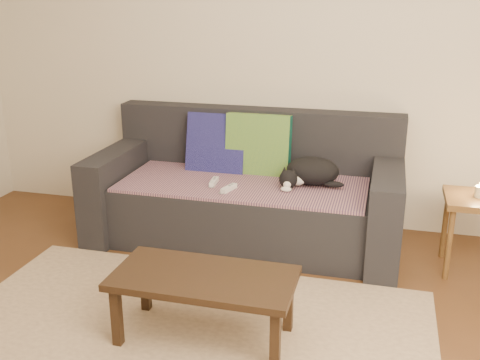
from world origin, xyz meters
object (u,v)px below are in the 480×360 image
object	(u,v)px
cat	(310,172)
wii_remote_b	(214,182)
side_table	(477,210)
wii_remote_a	(229,188)
coffee_table	(204,283)
sofa	(247,196)

from	to	relation	value
cat	wii_remote_b	size ratio (longest dim) A/B	2.88
cat	side_table	world-z (taller)	cat
cat	wii_remote_b	bearing A→B (deg)	-174.47
wii_remote_a	coffee_table	xyz separation A→B (m)	(0.16, -1.00, -0.14)
sofa	cat	size ratio (longest dim) A/B	4.87
wii_remote_a	coffee_table	world-z (taller)	wii_remote_a
sofa	cat	bearing A→B (deg)	-3.00
sofa	coffee_table	world-z (taller)	sofa
side_table	cat	bearing A→B (deg)	173.33
wii_remote_a	wii_remote_b	world-z (taller)	same
wii_remote_b	coffee_table	world-z (taller)	wii_remote_b
cat	coffee_table	bearing A→B (deg)	-113.04
sofa	coffee_table	bearing A→B (deg)	-85.15
side_table	coffee_table	world-z (taller)	side_table
sofa	wii_remote_b	size ratio (longest dim) A/B	14.00
sofa	cat	distance (m)	0.50
wii_remote_a	coffee_table	bearing A→B (deg)	-154.38
sofa	wii_remote_b	bearing A→B (deg)	-136.46
wii_remote_a	sofa	bearing A→B (deg)	6.48
sofa	side_table	distance (m)	1.50
sofa	side_table	xyz separation A→B (m)	(1.49, -0.15, 0.10)
cat	side_table	bearing A→B (deg)	-14.73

